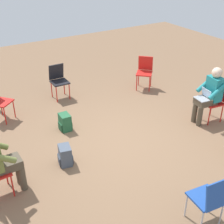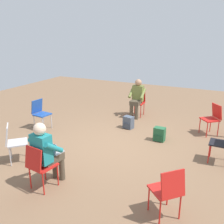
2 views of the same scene
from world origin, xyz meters
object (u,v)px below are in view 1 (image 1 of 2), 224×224
chair_south (58,79)px  backpack_by_empty_chair (65,123)px  chair_southwest (145,70)px  backpack_near_laptop_user (65,156)px  person_with_laptop (210,93)px  chair_north (210,198)px  chair_west (215,99)px

chair_south → backpack_by_empty_chair: size_ratio=2.36×
chair_southwest → backpack_near_laptop_user: bearing=75.1°
person_with_laptop → chair_south: bearing=46.6°
chair_north → person_with_laptop: size_ratio=0.69×
chair_north → person_with_laptop: person_with_laptop is taller
chair_southwest → backpack_near_laptop_user: chair_southwest is taller
chair_southwest → person_with_laptop: size_ratio=0.69×
backpack_by_empty_chair → chair_west: bearing=156.4°
person_with_laptop → backpack_near_laptop_user: bearing=93.3°
chair_north → backpack_near_laptop_user: bearing=122.3°
chair_south → chair_west: (-2.46, 2.82, 0.00)m
chair_north → chair_south: (0.15, -4.86, 0.00)m
chair_north → backpack_by_empty_chair: 3.42m
chair_southwest → chair_west: 2.20m
chair_southwest → chair_north: same height
chair_south → backpack_near_laptop_user: 2.77m
chair_south → chair_southwest: bearing=164.7°
backpack_near_laptop_user → chair_west: bearing=175.9°
chair_south → chair_north: bearing=92.6°
chair_north → backpack_near_laptop_user: size_ratio=2.36×
person_with_laptop → backpack_near_laptop_user: person_with_laptop is taller
chair_southwest → chair_west: bearing=140.6°
chair_southwest → person_with_laptop: 2.18m
chair_south → person_with_laptop: size_ratio=0.69×
chair_south → backpack_by_empty_chair: bearing=72.0°
person_with_laptop → backpack_near_laptop_user: (3.27, -0.22, -0.53)m
person_with_laptop → backpack_by_empty_chair: 3.13m
chair_west → person_with_laptop: 0.26m
chair_north → backpack_by_empty_chair: bearing=107.3°
chair_west → person_with_laptop: person_with_laptop is taller
backpack_near_laptop_user → person_with_laptop: bearing=176.1°
chair_north → person_with_laptop: 2.98m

